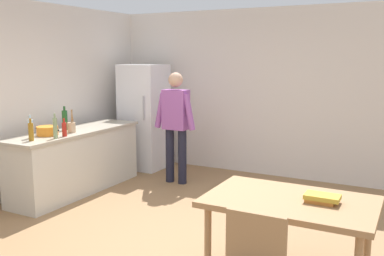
{
  "coord_description": "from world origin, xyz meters",
  "views": [
    {
      "loc": [
        2.3,
        -3.78,
        1.94
      ],
      "look_at": [
        -0.38,
        1.3,
        0.98
      ],
      "focal_mm": 40.48,
      "sensor_mm": 36.0,
      "label": 1
    }
  ],
  "objects": [
    {
      "name": "bottle_oil_amber",
      "position": [
        -1.93,
        -0.05,
        1.02
      ],
      "size": [
        0.06,
        0.06,
        0.28
      ],
      "color": "#996619",
      "rests_on": "kitchen_counter"
    },
    {
      "name": "kitchen_counter",
      "position": [
        -2.0,
        0.8,
        0.45
      ],
      "size": [
        0.64,
        2.2,
        0.9
      ],
      "color": "beige",
      "rests_on": "ground_plane"
    },
    {
      "name": "bottle_wine_green",
      "position": [
        -2.13,
        0.74,
        1.05
      ],
      "size": [
        0.08,
        0.08,
        0.34
      ],
      "color": "#1E5123",
      "rests_on": "kitchen_counter"
    },
    {
      "name": "wall_left",
      "position": [
        -2.6,
        0.2,
        1.35
      ],
      "size": [
        0.12,
        5.6,
        2.7
      ],
      "primitive_type": "cube",
      "color": "silver",
      "rests_on": "ground_plane"
    },
    {
      "name": "ground_plane",
      "position": [
        0.0,
        0.0,
        0.0
      ],
      "size": [
        14.0,
        14.0,
        0.0
      ],
      "primitive_type": "plane",
      "color": "#936D47"
    },
    {
      "name": "person",
      "position": [
        -0.95,
        1.85,
        0.98
      ],
      "size": [
        0.7,
        0.22,
        1.7
      ],
      "color": "#1E1E2D",
      "rests_on": "ground_plane"
    },
    {
      "name": "book_stack",
      "position": [
        1.65,
        -0.27,
        0.79
      ],
      "size": [
        0.28,
        0.2,
        0.07
      ],
      "color": "orange",
      "rests_on": "dining_table"
    },
    {
      "name": "bottle_water_clear",
      "position": [
        -2.07,
        0.08,
        1.03
      ],
      "size": [
        0.07,
        0.07,
        0.3
      ],
      "color": "silver",
      "rests_on": "kitchen_counter"
    },
    {
      "name": "utensil_jar",
      "position": [
        -1.91,
        0.63,
        0.98
      ],
      "size": [
        0.11,
        0.11,
        0.32
      ],
      "color": "tan",
      "rests_on": "kitchen_counter"
    },
    {
      "name": "cooking_pot",
      "position": [
        -2.04,
        0.32,
        0.96
      ],
      "size": [
        0.4,
        0.28,
        0.12
      ],
      "color": "orange",
      "rests_on": "kitchen_counter"
    },
    {
      "name": "dining_table",
      "position": [
        1.4,
        -0.3,
        0.67
      ],
      "size": [
        1.4,
        0.9,
        0.75
      ],
      "color": "#9E754C",
      "rests_on": "ground_plane"
    },
    {
      "name": "bottle_sauce_red",
      "position": [
        -1.78,
        0.37,
        1.0
      ],
      "size": [
        0.06,
        0.06,
        0.24
      ],
      "color": "#B22319",
      "rests_on": "kitchen_counter"
    },
    {
      "name": "refrigerator",
      "position": [
        -1.9,
        2.4,
        0.9
      ],
      "size": [
        0.7,
        0.67,
        1.8
      ],
      "color": "white",
      "rests_on": "ground_plane"
    },
    {
      "name": "wall_back",
      "position": [
        0.0,
        3.0,
        1.35
      ],
      "size": [
        6.4,
        0.12,
        2.7
      ],
      "primitive_type": "cube",
      "color": "silver",
      "rests_on": "ground_plane"
    },
    {
      "name": "bottle_vinegar_tall",
      "position": [
        -1.78,
        0.21,
        1.04
      ],
      "size": [
        0.06,
        0.06,
        0.32
      ],
      "color": "gray",
      "rests_on": "kitchen_counter"
    }
  ]
}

